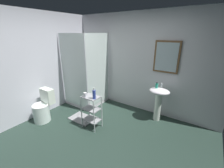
{
  "coord_description": "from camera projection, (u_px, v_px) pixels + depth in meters",
  "views": [
    {
      "loc": [
        1.61,
        -1.65,
        2.02
      ],
      "look_at": [
        0.03,
        0.68,
        1.02
      ],
      "focal_mm": 23.51,
      "sensor_mm": 36.0,
      "label": 1
    }
  ],
  "objects": [
    {
      "name": "toilet",
      "position": [
        43.0,
        108.0,
        3.48
      ],
      "size": [
        0.37,
        0.49,
        0.76
      ],
      "color": "white",
      "rests_on": "ground_plane"
    },
    {
      "name": "pedestal_sink",
      "position": [
        159.0,
        98.0,
        3.4
      ],
      "size": [
        0.46,
        0.37,
        0.81
      ],
      "color": "white",
      "rests_on": "ground_plane"
    },
    {
      "name": "wall_back",
      "position": [
        137.0,
        63.0,
        3.83
      ],
      "size": [
        4.2,
        0.14,
        2.5
      ],
      "color": "silver",
      "rests_on": "ground_plane"
    },
    {
      "name": "sink_faucet",
      "position": [
        162.0,
        85.0,
        3.4
      ],
      "size": [
        0.03,
        0.03,
        0.1
      ],
      "primitive_type": "cylinder",
      "color": "silver",
      "rests_on": "pedestal_sink"
    },
    {
      "name": "rinse_cup",
      "position": [
        85.0,
        95.0,
        3.05
      ],
      "size": [
        0.07,
        0.07,
        0.1
      ],
      "primitive_type": "cylinder",
      "color": "silver",
      "rests_on": "storage_cart"
    },
    {
      "name": "hand_soap_bottle",
      "position": [
        157.0,
        86.0,
        3.35
      ],
      "size": [
        0.06,
        0.06,
        0.14
      ],
      "color": "#2DBC99",
      "rests_on": "pedestal_sink"
    },
    {
      "name": "wall_left",
      "position": [
        28.0,
        68.0,
        3.38
      ],
      "size": [
        0.1,
        4.2,
        2.5
      ],
      "primitive_type": "cube",
      "color": "silver",
      "rests_on": "ground_plane"
    },
    {
      "name": "storage_cart",
      "position": [
        91.0,
        109.0,
        3.19
      ],
      "size": [
        0.38,
        0.28,
        0.74
      ],
      "color": "silver",
      "rests_on": "ground_plane"
    },
    {
      "name": "shower_stall",
      "position": [
        87.0,
        89.0,
        4.24
      ],
      "size": [
        0.92,
        0.92,
        2.0
      ],
      "color": "white",
      "rests_on": "ground_plane"
    },
    {
      "name": "bath_mat",
      "position": [
        82.0,
        118.0,
        3.62
      ],
      "size": [
        0.6,
        0.4,
        0.02
      ],
      "primitive_type": "cube",
      "color": "gray",
      "rests_on": "ground_plane"
    },
    {
      "name": "ground_plane",
      "position": [
        91.0,
        144.0,
        2.82
      ],
      "size": [
        4.2,
        4.2,
        0.02
      ],
      "primitive_type": "cube",
      "color": "#23352D"
    },
    {
      "name": "shampoo_bottle_blue",
      "position": [
        94.0,
        94.0,
        2.95
      ],
      "size": [
        0.06,
        0.06,
        0.24
      ],
      "color": "#3347AD",
      "rests_on": "storage_cart"
    }
  ]
}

